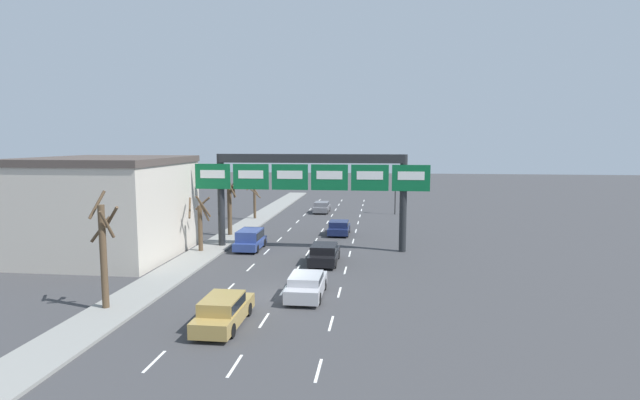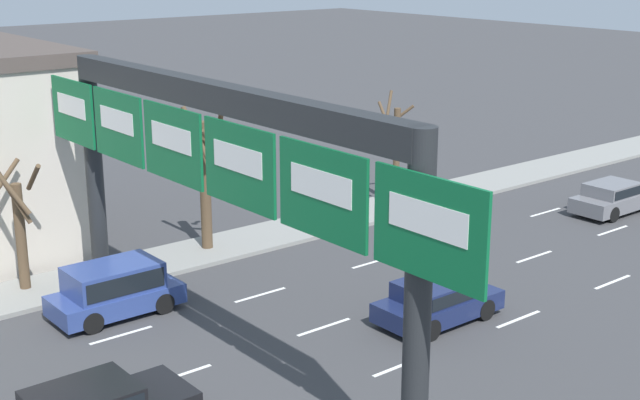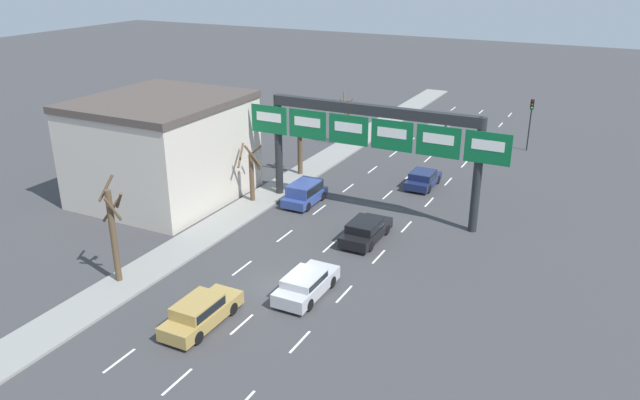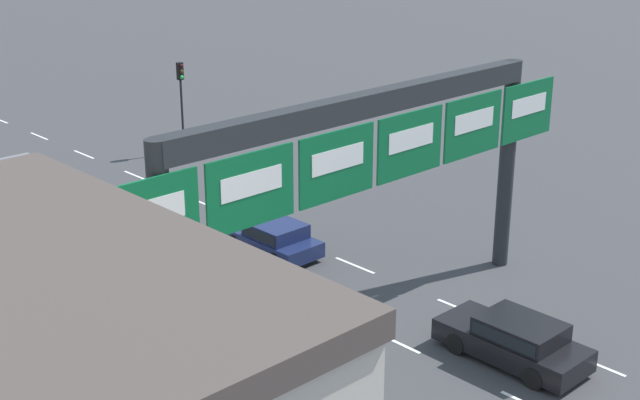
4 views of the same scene
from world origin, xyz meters
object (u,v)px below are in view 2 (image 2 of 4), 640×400
at_px(car_grey, 613,197).
at_px(suv_blue, 114,287).
at_px(tree_bare_second, 394,146).
at_px(sign_gantry, 213,156).
at_px(tree_bare_closest, 206,174).
at_px(car_navy, 436,300).
at_px(tree_bare_furthest, 18,222).

bearing_deg(car_grey, suv_blue, -98.76).
bearing_deg(car_grey, tree_bare_second, -136.88).
bearing_deg(sign_gantry, tree_bare_second, 119.96).
height_order(sign_gantry, tree_bare_second, sign_gantry).
bearing_deg(suv_blue, tree_bare_closest, 121.06).
bearing_deg(tree_bare_second, tree_bare_closest, -88.50).
distance_m(car_navy, tree_bare_second, 12.97).
xyz_separation_m(car_navy, tree_bare_second, (-10.14, 7.85, 1.93)).
xyz_separation_m(suv_blue, tree_bare_furthest, (-3.59, -1.49, 1.53)).
height_order(car_grey, tree_bare_closest, tree_bare_closest).
xyz_separation_m(sign_gantry, tree_bare_second, (-8.33, 14.45, -3.18)).
bearing_deg(car_navy, suv_blue, -132.10).
bearing_deg(tree_bare_closest, tree_bare_second, 91.50).
bearing_deg(tree_bare_second, suv_blue, -76.91).
height_order(car_grey, car_navy, car_grey).
xyz_separation_m(sign_gantry, car_navy, (1.81, 6.60, -5.11)).
height_order(car_grey, tree_bare_second, tree_bare_second).
relative_size(car_grey, car_navy, 1.05).
bearing_deg(car_navy, tree_bare_furthest, -139.20).
relative_size(sign_gantry, car_grey, 4.51).
relative_size(sign_gantry, suv_blue, 4.75).
xyz_separation_m(sign_gantry, car_grey, (-1.48, 20.86, -5.10)).
bearing_deg(sign_gantry, tree_bare_furthest, -165.26).
height_order(tree_bare_second, tree_bare_furthest, tree_bare_second).
xyz_separation_m(sign_gantry, suv_blue, (-4.80, -0.72, -4.91)).
height_order(suv_blue, tree_bare_second, tree_bare_second).
bearing_deg(sign_gantry, car_grey, 94.05).
relative_size(tree_bare_second, tree_bare_furthest, 1.09).
relative_size(car_navy, tree_bare_furthest, 0.89).
relative_size(car_grey, tree_bare_furthest, 0.94).
height_order(tree_bare_closest, tree_bare_furthest, tree_bare_closest).
xyz_separation_m(car_navy, tree_bare_furthest, (-10.21, -8.81, 1.73)).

